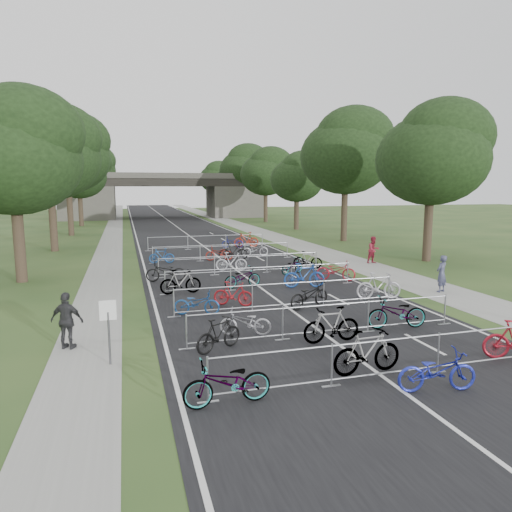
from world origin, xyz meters
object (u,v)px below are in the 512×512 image
(pedestrian_a, at_px, (442,274))
(pedestrian_b, at_px, (373,250))
(bike_0, at_px, (228,383))
(pedestrian_c, at_px, (67,321))
(park_sign, at_px, (108,320))
(overpass_bridge, at_px, (164,196))
(bike_1, at_px, (367,352))
(bike_2, at_px, (437,371))

(pedestrian_a, height_order, pedestrian_b, pedestrian_b)
(bike_0, height_order, pedestrian_c, pedestrian_c)
(park_sign, distance_m, pedestrian_c, 2.11)
(park_sign, height_order, pedestrian_b, park_sign)
(overpass_bridge, xyz_separation_m, pedestrian_c, (-8.05, -60.35, -2.66))
(overpass_bridge, height_order, park_sign, overpass_bridge)
(pedestrian_c, bearing_deg, overpass_bridge, -73.97)
(bike_0, distance_m, pedestrian_c, 6.25)
(pedestrian_c, bearing_deg, pedestrian_a, -144.63)
(overpass_bridge, relative_size, bike_1, 15.55)
(pedestrian_a, bearing_deg, pedestrian_c, -11.33)
(pedestrian_a, bearing_deg, overpass_bridge, -105.23)
(pedestrian_c, bearing_deg, pedestrian_b, -122.57)
(bike_0, xyz_separation_m, pedestrian_b, (13.29, 16.39, 0.33))
(bike_0, bearing_deg, pedestrian_c, -145.06)
(bike_0, relative_size, bike_2, 1.05)
(bike_1, bearing_deg, pedestrian_a, -50.77)
(pedestrian_c, bearing_deg, bike_2, 171.24)
(park_sign, height_order, pedestrian_a, park_sign)
(overpass_bridge, height_order, pedestrian_a, overpass_bridge)
(park_sign, xyz_separation_m, bike_1, (6.50, -2.54, -0.67))
(pedestrian_a, relative_size, pedestrian_b, 1.00)
(bike_1, xyz_separation_m, pedestrian_a, (8.15, 7.50, 0.27))
(park_sign, xyz_separation_m, pedestrian_a, (14.66, 4.96, -0.40))
(overpass_bridge, xyz_separation_m, bike_0, (-4.20, -65.26, -3.00))
(park_sign, distance_m, bike_2, 8.57)
(bike_2, xyz_separation_m, pedestrian_a, (7.08, 8.90, 0.36))
(overpass_bridge, bearing_deg, bike_1, -90.26)
(overpass_bridge, height_order, pedestrian_b, overpass_bridge)
(overpass_bridge, xyz_separation_m, park_sign, (-6.80, -62.00, -2.27))
(overpass_bridge, xyz_separation_m, pedestrian_b, (9.09, -48.87, -2.66))
(bike_0, bearing_deg, pedestrian_b, 137.81)
(bike_1, distance_m, pedestrian_c, 8.82)
(pedestrian_b, distance_m, pedestrian_c, 20.63)
(pedestrian_a, height_order, pedestrian_c, pedestrian_c)
(pedestrian_a, xyz_separation_m, pedestrian_c, (-15.91, -3.31, 0.01))
(bike_0, height_order, bike_2, bike_0)
(bike_1, relative_size, bike_2, 1.03)
(overpass_bridge, distance_m, bike_2, 66.02)
(bike_1, height_order, bike_2, bike_1)
(pedestrian_b, bearing_deg, park_sign, -149.18)
(overpass_bridge, height_order, pedestrian_c, overpass_bridge)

